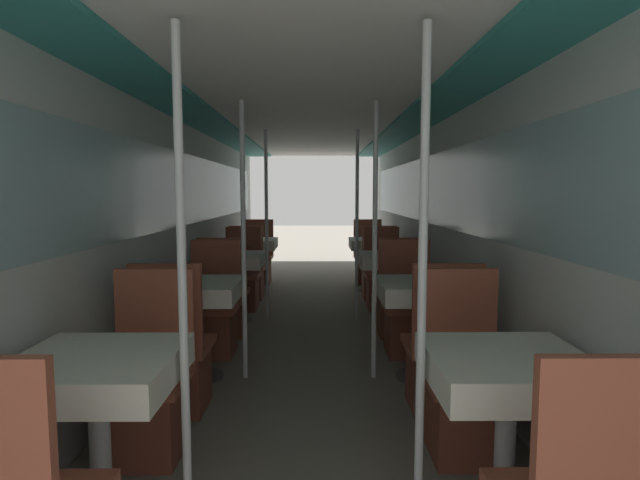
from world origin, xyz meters
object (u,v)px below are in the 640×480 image
Objects in this scene: chair_right_far_2 at (383,285)px; support_pole_right_2 at (357,227)px; chair_left_near_1 at (176,367)px; chair_right_far_3 at (368,265)px; support_pole_right_0 at (422,284)px; dining_table_right_1 at (422,295)px; support_pole_left_0 at (182,284)px; chair_right_far_0 at (464,401)px; support_pole_left_1 at (244,242)px; chair_left_far_1 at (213,321)px; dining_table_right_0 at (507,379)px; chair_right_near_2 at (398,306)px; chair_left_far_2 at (242,285)px; chair_left_far_0 at (147,402)px; chair_left_near_3 at (248,277)px; dining_table_right_3 at (373,247)px; dining_table_left_2 at (234,263)px; dining_table_left_0 at (97,379)px; support_pole_left_2 at (267,227)px; support_pole_right_1 at (375,242)px; chair_left_far_3 at (258,265)px; chair_right_near_1 at (440,366)px; chair_left_near_2 at (224,307)px; dining_table_left_1 at (196,295)px; dining_table_left_3 at (253,247)px; chair_right_far_1 at (408,320)px; chair_right_near_3 at (377,277)px.

support_pole_right_2 reaches higher than chair_right_far_2.
chair_left_near_1 and chair_right_far_3 have the same top height.
dining_table_right_1 is (0.36, 1.70, -0.40)m from support_pole_right_0.
support_pole_left_0 is 2.11× the size of chair_right_far_0.
support_pole_left_1 is 1.90m from chair_right_far_0.
chair_left_near_1 is 1.00× the size of chair_left_far_1.
chair_right_near_2 is at bearing 90.00° from dining_table_right_0.
chair_left_far_2 is 1.00× the size of chair_right_far_2.
chair_left_far_0 and chair_right_far_0 have the same top height.
chair_left_near_3 is 1.33× the size of dining_table_right_3.
dining_table_right_1 is 3.98m from chair_right_far_3.
dining_table_left_2 is at bearing 90.00° from chair_left_near_1.
support_pole_left_0 is at bearing 99.10° from chair_left_far_1.
support_pole_left_1 reaches higher than dining_table_right_1.
chair_left_far_1 is (0.00, 2.27, -0.35)m from dining_table_left_0.
support_pole_left_2 and support_pole_right_1 have the same top height.
chair_left_far_3 is 1.00× the size of chair_right_near_1.
chair_left_near_1 is at bearing 140.26° from support_pole_right_0.
support_pole_left_0 is 2.11× the size of chair_left_near_2.
dining_table_right_1 is (0.00, 1.70, 0.00)m from dining_table_right_0.
dining_table_left_0 and dining_table_left_1 have the same top height.
dining_table_left_3 is at bearing 128.44° from support_pole_right_2.
chair_left_far_3 is 1.00× the size of chair_right_far_0.
chair_right_near_2 is (1.35, -0.58, -0.75)m from support_pole_left_2.
chair_left_far_1 and chair_left_far_2 have the same top height.
dining_table_right_3 is (1.71, -0.58, 0.35)m from chair_left_far_3.
support_pole_right_1 is 1.70m from support_pole_right_2.
support_pole_left_0 is at bearing 71.26° from chair_right_far_2.
chair_left_near_2 is at bearing 59.03° from chair_right_far_3.
chair_left_far_3 reaches higher than dining_table_left_3.
dining_table_right_3 is (1.71, 5.09, 0.00)m from dining_table_left_0.
support_pole_right_1 is at bearing -64.44° from chair_left_near_3.
dining_table_left_1 is 1.84m from chair_right_far_1.
chair_right_near_2 reaches higher than dining_table_left_0.
support_pole_left_2 is 0.98m from support_pole_right_2.
support_pole_left_0 reaches higher than chair_left_far_1.
chair_right_far_0 reaches higher than dining_table_left_0.
support_pole_left_0 reaches higher than chair_left_near_1.
chair_left_far_3 is at bearing 146.00° from chair_right_near_3.
support_pole_left_2 and support_pole_right_2 have the same top height.
support_pole_left_2 is 1.64m from chair_right_near_2.
support_pole_left_0 is at bearing -82.63° from chair_left_near_2.
chair_left_far_1 and chair_right_near_1 have the same top height.
chair_left_far_1 is (-0.36, 2.27, -0.75)m from support_pole_left_0.
chair_left_far_1 and chair_right_near_2 have the same top height.
chair_left_near_3 is 1.71m from chair_right_near_3.
dining_table_left_3 is 3.31m from chair_right_far_1.
chair_left_near_3 is at bearing 116.76° from chair_right_near_1.
dining_table_left_1 is at bearing -90.00° from dining_table_left_3.
dining_table_left_2 is at bearing 18.64° from chair_right_far_2.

